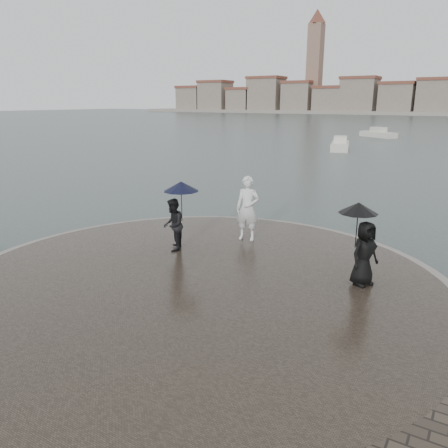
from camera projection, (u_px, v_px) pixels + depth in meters
The scene contains 6 objects.
ground at pixel (87, 362), 7.91m from camera, with size 400.00×400.00×0.00m, color #2B3835.
kerb_ring at pixel (197, 287), 10.75m from camera, with size 12.50×12.50×0.32m, color gray.
quay_tip at pixel (197, 286), 10.75m from camera, with size 11.90×11.90×0.36m, color #2D261E.
statue at pixel (248, 208), 13.51m from camera, with size 0.73×0.48×2.01m, color white.
visitor_left at pixel (175, 213), 12.48m from camera, with size 1.19×1.07×2.04m.
visitor_right at pixel (363, 241), 10.17m from camera, with size 1.10×1.01×1.95m.
Camera 1 is at (5.71, -4.65, 4.57)m, focal length 35.00 mm.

